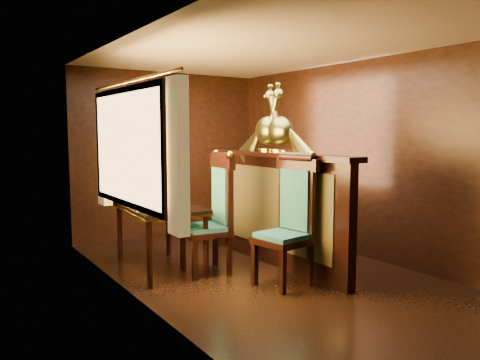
{
  "coord_description": "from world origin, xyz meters",
  "views": [
    {
      "loc": [
        -3.1,
        -4.13,
        1.61
      ],
      "look_at": [
        -0.15,
        0.29,
        1.05
      ],
      "focal_mm": 35.0,
      "sensor_mm": 36.0,
      "label": 1
    }
  ],
  "objects_px": {
    "chair_left": "(291,215)",
    "peacock_left": "(280,118)",
    "dining_table": "(159,211)",
    "chair_right": "(216,209)",
    "peacock_right": "(268,118)"
  },
  "relations": [
    {
      "from": "chair_left",
      "to": "peacock_left",
      "type": "distance_m",
      "value": 1.2
    },
    {
      "from": "dining_table",
      "to": "chair_left",
      "type": "xyz_separation_m",
      "value": [
        0.96,
        -1.22,
        0.05
      ]
    },
    {
      "from": "dining_table",
      "to": "chair_left",
      "type": "relative_size",
      "value": 0.95
    },
    {
      "from": "chair_right",
      "to": "chair_left",
      "type": "bearing_deg",
      "value": -51.47
    },
    {
      "from": "chair_left",
      "to": "chair_right",
      "type": "xyz_separation_m",
      "value": [
        -0.46,
        0.78,
        -0.01
      ]
    },
    {
      "from": "dining_table",
      "to": "peacock_left",
      "type": "height_order",
      "value": "peacock_left"
    },
    {
      "from": "dining_table",
      "to": "peacock_right",
      "type": "bearing_deg",
      "value": -14.88
    },
    {
      "from": "peacock_left",
      "to": "chair_right",
      "type": "bearing_deg",
      "value": 162.47
    },
    {
      "from": "peacock_left",
      "to": "peacock_right",
      "type": "xyz_separation_m",
      "value": [
        0.0,
        0.24,
        0.0
      ]
    },
    {
      "from": "peacock_right",
      "to": "peacock_left",
      "type": "bearing_deg",
      "value": -90.0
    },
    {
      "from": "dining_table",
      "to": "peacock_left",
      "type": "relative_size",
      "value": 1.67
    },
    {
      "from": "peacock_left",
      "to": "dining_table",
      "type": "bearing_deg",
      "value": 151.49
    },
    {
      "from": "chair_right",
      "to": "peacock_right",
      "type": "xyz_separation_m",
      "value": [
        0.74,
        0.01,
        1.04
      ]
    },
    {
      "from": "chair_left",
      "to": "peacock_left",
      "type": "xyz_separation_m",
      "value": [
        0.28,
        0.55,
        1.03
      ]
    },
    {
      "from": "dining_table",
      "to": "peacock_left",
      "type": "bearing_deg",
      "value": -24.18
    }
  ]
}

